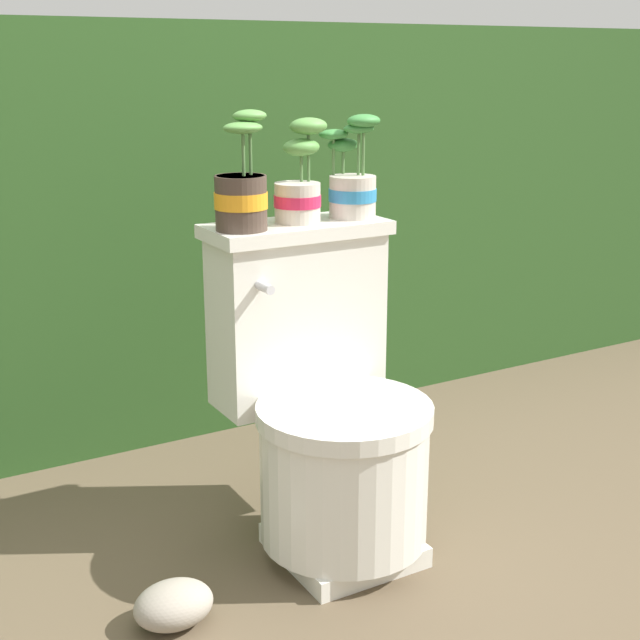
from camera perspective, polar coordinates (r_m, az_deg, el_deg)
name	(u,v)px	position (r m, az deg, el deg)	size (l,w,h in m)	color
ground_plane	(373,552)	(2.08, 3.44, -14.59)	(12.00, 12.00, 0.00)	brown
hedge_backdrop	(171,217)	(2.89, -9.52, 6.53)	(3.91, 0.79, 1.17)	#284C1E
toilet	(326,415)	(1.99, 0.41, -6.11)	(0.41, 0.50, 0.72)	silver
potted_plant_left	(241,193)	(1.89, -5.05, 8.12)	(0.12, 0.11, 0.25)	#47382D
potted_plant_midleft	(299,186)	(1.98, -1.34, 8.58)	(0.13, 0.10, 0.23)	beige
potted_plant_middle	(352,181)	(2.04, 2.07, 8.89)	(0.13, 0.13, 0.23)	beige
garden_stone	(174,605)	(1.85, -9.35, -17.53)	(0.16, 0.13, 0.09)	#9E9384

